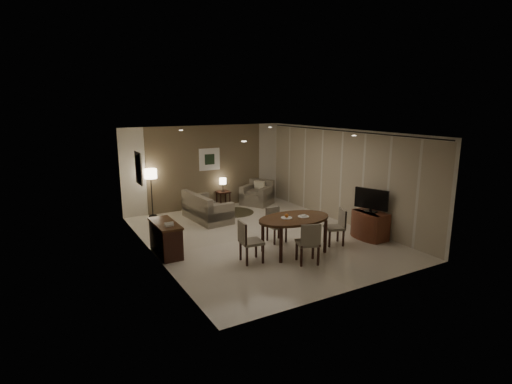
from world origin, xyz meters
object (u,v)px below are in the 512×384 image
dining_table (294,235)px  chair_left (252,241)px  chair_right (334,227)px  floor_lamp (152,193)px  side_table (223,199)px  tv_cabinet (370,225)px  chair_far (277,225)px  chair_near (308,242)px  armchair (257,193)px  sofa (207,206)px  console_desk (166,238)px

dining_table → chair_left: (-1.14, -0.03, 0.05)m
chair_right → floor_lamp: size_ratio=0.60×
dining_table → side_table: bearing=85.9°
tv_cabinet → chair_far: (-2.23, 0.96, 0.07)m
chair_near → armchair: 5.23m
chair_far → side_table: size_ratio=1.62×
tv_cabinet → sofa: 4.67m
chair_near → side_table: bearing=-75.0°
sofa → chair_left: bearing=168.3°
armchair → floor_lamp: (-3.51, 0.29, 0.33)m
chair_far → floor_lamp: bearing=118.3°
dining_table → sofa: dining_table is taller
chair_near → side_table: chair_near is taller
chair_left → armchair: bearing=-25.1°
console_desk → chair_left: (1.49, -1.37, 0.09)m
dining_table → side_table: size_ratio=3.38×
tv_cabinet → chair_far: size_ratio=1.06×
chair_left → sofa: size_ratio=0.54×
sofa → floor_lamp: bearing=43.7°
armchair → floor_lamp: bearing=-127.0°
console_desk → chair_right: (3.77, -1.40, 0.06)m
sofa → armchair: bearing=-73.3°
dining_table → armchair: (1.47, 4.30, -0.01)m
console_desk → dining_table: (2.63, -1.34, 0.04)m
chair_near → chair_left: chair_left is taller
chair_far → floor_lamp: (-2.08, 3.80, 0.31)m
chair_far → sofa: bearing=105.7°
side_table → floor_lamp: (-2.37, 0.01, 0.47)m
console_desk → chair_right: size_ratio=1.37×
floor_lamp → console_desk: bearing=-100.2°
tv_cabinet → chair_near: bearing=-167.8°
tv_cabinet → dining_table: bearing=175.9°
console_desk → chair_far: size_ratio=1.41×
side_table → floor_lamp: 2.42m
tv_cabinet → console_desk: bearing=162.9°
dining_table → chair_left: chair_left is taller
sofa → console_desk: bearing=132.8°
armchair → console_desk: bearing=-86.4°
chair_left → side_table: chair_left is taller
chair_right → chair_left: bearing=-71.9°
dining_table → tv_cabinet: bearing=-4.1°
console_desk → chair_right: chair_right is taller
tv_cabinet → armchair: size_ratio=0.98×
dining_table → side_table: (0.33, 4.58, -0.15)m
tv_cabinet → chair_left: 3.40m
chair_right → console_desk: bearing=-91.4°
sofa → side_table: sofa is taller
armchair → side_table: armchair is taller
chair_right → sofa: size_ratio=0.51×
console_desk → chair_far: 2.72m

